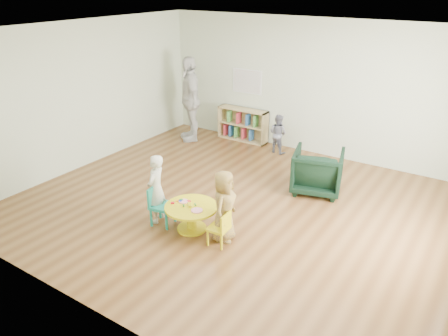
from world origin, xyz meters
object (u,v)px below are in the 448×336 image
object	(u,v)px
activity_table	(191,213)
kid_chair_right	(221,228)
armchair	(317,171)
child_left	(156,189)
adult_caretaker	(190,99)
kid_chair_left	(160,204)
child_right	(224,206)
bookshelf	(243,124)
toddler	(278,134)

from	to	relation	value
activity_table	kid_chair_right	bearing A→B (deg)	-9.38
armchair	child_left	xyz separation A→B (m)	(-1.67, -2.33, 0.16)
kid_chair_right	adult_caretaker	size ratio (longest dim) A/B	0.27
kid_chair_left	child_right	bearing A→B (deg)	88.12
child_right	adult_caretaker	bearing A→B (deg)	29.26
adult_caretaker	armchair	bearing A→B (deg)	26.43
kid_chair_left	adult_caretaker	xyz separation A→B (m)	(-1.93, 3.32, 0.63)
bookshelf	child_right	world-z (taller)	child_right
bookshelf	child_right	bearing A→B (deg)	-62.58
adult_caretaker	child_right	bearing A→B (deg)	-4.91
toddler	kid_chair_right	bearing A→B (deg)	111.78
kid_chair_left	kid_chair_right	distance (m)	1.11
armchair	adult_caretaker	distance (m)	3.68
child_left	child_right	distance (m)	1.16
child_right	toddler	world-z (taller)	child_right
kid_chair_left	child_left	size ratio (longest dim) A/B	0.57
child_left	adult_caretaker	bearing A→B (deg)	-166.32
adult_caretaker	kid_chair_right	bearing A→B (deg)	-5.80
toddler	activity_table	bearing A→B (deg)	102.90
toddler	adult_caretaker	bearing A→B (deg)	16.60
activity_table	kid_chair_left	xyz separation A→B (m)	(-0.51, -0.12, 0.06)
bookshelf	toddler	bearing A→B (deg)	-15.40
kid_chair_right	bookshelf	xyz separation A→B (m)	(-2.01, 3.94, 0.09)
kid_chair_left	toddler	world-z (taller)	toddler
activity_table	bookshelf	bearing A→B (deg)	110.24
toddler	adult_caretaker	xyz separation A→B (m)	(-2.07, -0.35, 0.54)
kid_chair_right	bookshelf	bearing A→B (deg)	23.00
activity_table	kid_chair_left	size ratio (longest dim) A/B	1.29
bookshelf	toddler	distance (m)	1.09
activity_table	adult_caretaker	size ratio (longest dim) A/B	0.41
kid_chair_left	activity_table	bearing A→B (deg)	91.93
activity_table	bookshelf	distance (m)	4.09
activity_table	armchair	xyz separation A→B (m)	(1.07, 2.25, 0.11)
adult_caretaker	activity_table	bearing A→B (deg)	-11.10
child_left	toddler	xyz separation A→B (m)	(0.24, 3.63, -0.12)
bookshelf	kid_chair_left	bearing A→B (deg)	-77.11
bookshelf	child_left	xyz separation A→B (m)	(0.81, -3.91, 0.18)
armchair	child_right	bearing A→B (deg)	61.20
kid_chair_right	adult_caretaker	bearing A→B (deg)	38.60
bookshelf	child_right	size ratio (longest dim) A/B	1.12
bookshelf	adult_caretaker	xyz separation A→B (m)	(-1.03, -0.64, 0.60)
armchair	child_right	size ratio (longest dim) A/B	0.79
bookshelf	adult_caretaker	size ratio (longest dim) A/B	0.62
child_left	child_right	size ratio (longest dim) A/B	1.02
activity_table	kid_chair_left	world-z (taller)	kid_chair_left
activity_table	child_left	world-z (taller)	child_left
kid_chair_left	adult_caretaker	world-z (taller)	adult_caretaker
kid_chair_left	adult_caretaker	distance (m)	3.89
kid_chair_right	child_left	world-z (taller)	child_left
child_right	armchair	bearing A→B (deg)	-27.52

